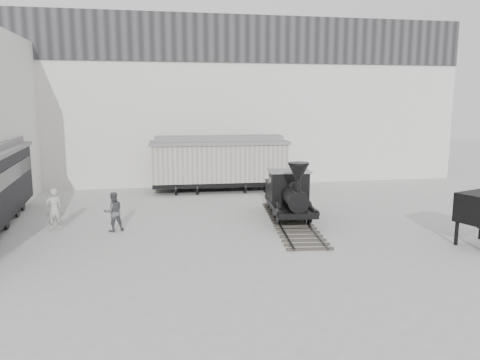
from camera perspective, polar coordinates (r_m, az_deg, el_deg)
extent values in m
plane|color=#9E9E9B|center=(18.04, 3.19, -8.33)|extent=(90.00, 90.00, 0.00)
cube|color=silver|center=(31.94, -3.15, 9.49)|extent=(34.00, 2.40, 11.00)
cube|color=#232326|center=(30.95, -2.91, 16.91)|extent=(34.00, 0.12, 3.00)
cube|color=#3F3A32|center=(21.64, 6.33, -5.12)|extent=(2.72, 8.40, 0.14)
cube|color=#2D2D30|center=(21.53, 4.64, -5.05)|extent=(1.01, 8.21, 0.05)
cube|color=#2D2D30|center=(21.75, 8.02, -4.96)|extent=(1.01, 8.21, 0.05)
cylinder|color=black|center=(20.96, 4.69, -3.99)|extent=(0.22, 0.99, 0.99)
cylinder|color=black|center=(21.22, 8.44, -3.90)|extent=(0.22, 0.99, 0.99)
cylinder|color=black|center=(22.09, 4.24, -3.28)|extent=(0.22, 0.99, 0.99)
cylinder|color=black|center=(22.33, 7.80, -3.20)|extent=(0.22, 0.99, 0.99)
cube|color=black|center=(21.61, 6.30, -3.31)|extent=(2.15, 3.41, 0.25)
cylinder|color=black|center=(20.89, 6.63, -2.15)|extent=(1.13, 2.15, 0.90)
cylinder|color=black|center=(19.98, 7.09, -0.65)|extent=(0.26, 0.26, 0.54)
cone|color=black|center=(19.88, 7.13, 1.00)|extent=(0.95, 0.95, 0.63)
sphere|color=black|center=(21.15, 6.48, -0.81)|extent=(0.47, 0.47, 0.47)
cube|color=black|center=(22.23, 5.97, -0.78)|extent=(1.88, 1.40, 1.39)
cube|color=slate|center=(22.11, 6.01, 1.08)|extent=(2.07, 1.60, 0.07)
cube|color=black|center=(23.88, 5.29, -1.26)|extent=(1.81, 1.97, 0.81)
cylinder|color=black|center=(29.05, -6.62, -0.75)|extent=(1.84, 0.79, 0.73)
cylinder|color=black|center=(29.48, 1.53, -0.54)|extent=(1.84, 0.79, 0.73)
cube|color=black|center=(29.16, -2.52, -0.30)|extent=(8.25, 2.54, 0.27)
cube|color=gray|center=(28.97, -2.54, 2.18)|extent=(8.26, 2.63, 2.27)
cube|color=slate|center=(28.84, -2.56, 4.60)|extent=(8.54, 2.92, 0.18)
cube|color=slate|center=(28.82, -2.56, 5.11)|extent=(7.85, 1.35, 0.33)
cube|color=black|center=(22.17, -26.41, 0.32)|extent=(0.79, 10.39, 0.70)
imported|color=#AFAEA1|center=(21.82, -21.72, -3.33)|extent=(0.77, 0.61, 1.85)
imported|color=#4D4E52|center=(20.83, -15.18, -3.76)|extent=(0.99, 0.87, 1.72)
cube|color=black|center=(20.14, 24.89, -5.89)|extent=(0.13, 0.13, 0.96)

